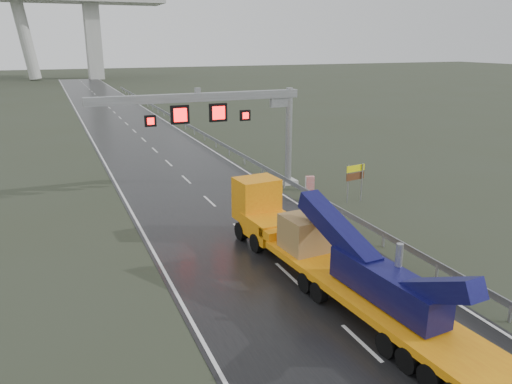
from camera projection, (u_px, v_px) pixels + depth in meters
name	position (u px, v px, depth m)	size (l,w,h in m)	color
ground	(332.00, 316.00, 19.69)	(400.00, 400.00, 0.00)	#313626
road	(144.00, 140.00, 55.01)	(11.00, 200.00, 0.02)	black
guardrail	(226.00, 146.00, 48.23)	(0.20, 140.00, 1.40)	gray
sign_gantry	(228.00, 113.00, 34.73)	(14.90, 1.20, 7.42)	#B8B9B4
heavy_haul_truck	(318.00, 248.00, 22.34)	(3.74, 17.10, 3.99)	#FFA10E
exit_sign_pair	(355.00, 176.00, 33.23)	(1.51, 0.30, 2.60)	gray
striped_barrier	(310.00, 183.00, 36.29)	(0.61, 0.33, 1.04)	red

